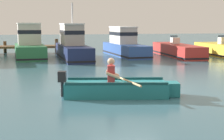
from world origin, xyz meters
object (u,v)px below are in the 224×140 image
at_px(rowboat_with_person, 118,88).
at_px(moored_boat_red, 177,51).
at_px(moored_boat_green, 29,45).
at_px(moored_boat_blue, 124,45).
at_px(moored_boat_navy, 73,46).

height_order(rowboat_with_person, moored_boat_red, moored_boat_red).
distance_m(moored_boat_green, moored_boat_blue, 6.42).
relative_size(rowboat_with_person, moored_boat_green, 0.77).
xyz_separation_m(moored_boat_navy, moored_boat_red, (7.13, 0.23, -0.43)).
xyz_separation_m(moored_boat_navy, moored_boat_blue, (3.76, 1.52, -0.08)).
height_order(rowboat_with_person, moored_boat_blue, moored_boat_blue).
bearing_deg(moored_boat_red, moored_boat_blue, 159.03).
bearing_deg(moored_boat_navy, moored_boat_red, 1.85).
xyz_separation_m(rowboat_with_person, moored_boat_navy, (-0.10, 11.94, 0.57)).
distance_m(moored_boat_navy, moored_boat_blue, 4.06).
bearing_deg(moored_boat_blue, moored_boat_red, -20.97).
relative_size(moored_boat_green, moored_boat_navy, 0.77).
distance_m(moored_boat_blue, moored_boat_red, 3.63).
height_order(rowboat_with_person, moored_boat_navy, moored_boat_navy).
bearing_deg(moored_boat_blue, moored_boat_navy, -157.92).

